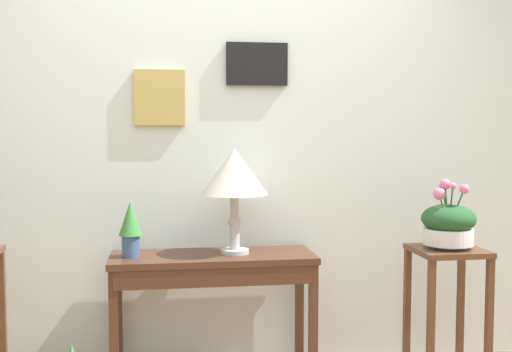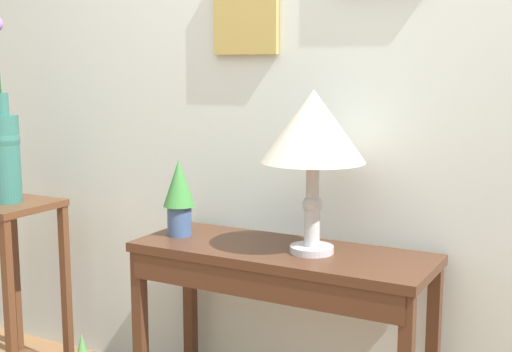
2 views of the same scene
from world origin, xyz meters
name	(u,v)px [view 1 (image 1 of 2)]	position (x,y,z in m)	size (l,w,h in m)	color
back_wall_with_art	(229,132)	(0.00, 1.42, 1.40)	(9.00, 0.13, 2.80)	silver
console_table	(213,275)	(-0.12, 1.11, 0.62)	(1.11, 0.41, 0.73)	#472819
table_lamp	(234,174)	(0.00, 1.13, 1.17)	(0.37, 0.37, 0.58)	#B7B7BC
potted_plant_on_console	(130,226)	(-0.56, 1.11, 0.90)	(0.12, 0.12, 0.30)	#3D5684
pedestal_stand_right	(446,316)	(1.16, 0.96, 0.38)	(0.37, 0.37, 0.76)	#56331E
planter_bowl_wide_right	(448,223)	(1.16, 0.96, 0.90)	(0.29, 0.29, 0.38)	silver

